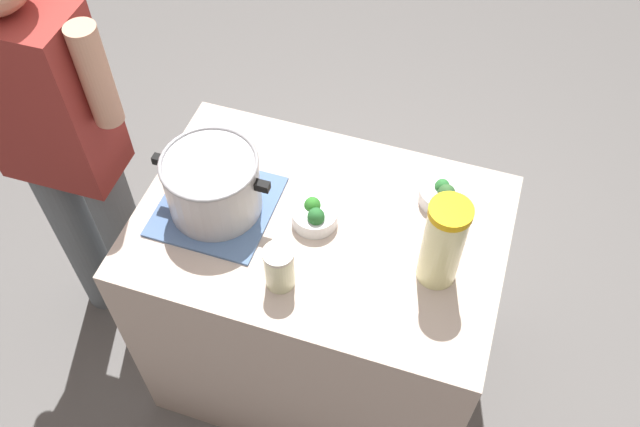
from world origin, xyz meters
name	(u,v)px	position (x,y,z in m)	size (l,w,h in m)	color
ground_plane	(320,362)	(0.00, 0.00, 0.00)	(8.00, 8.00, 0.00)	slate
counter_slab	(320,304)	(0.00, 0.00, 0.44)	(1.02, 0.70, 0.87)	beige
dish_cloth	(217,206)	(0.30, 0.03, 0.88)	(0.32, 0.32, 0.01)	#5776A8
cooking_pot	(212,183)	(0.30, 0.03, 0.98)	(0.33, 0.27, 0.18)	#B7B7BC
lemonade_pitcher	(443,243)	(-0.34, 0.06, 1.01)	(0.11, 0.11, 0.28)	#F4F4AA
mason_jar	(279,268)	(0.04, 0.21, 0.94)	(0.08, 0.08, 0.14)	beige
broccoli_bowl_front	(315,215)	(0.02, 0.00, 0.90)	(0.13, 0.13, 0.08)	silver
broccoli_bowl_center	(441,194)	(-0.30, -0.18, 0.90)	(0.12, 0.12, 0.08)	silver
person_cook	(65,153)	(0.81, -0.01, 0.87)	(0.50, 0.21, 1.58)	slate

